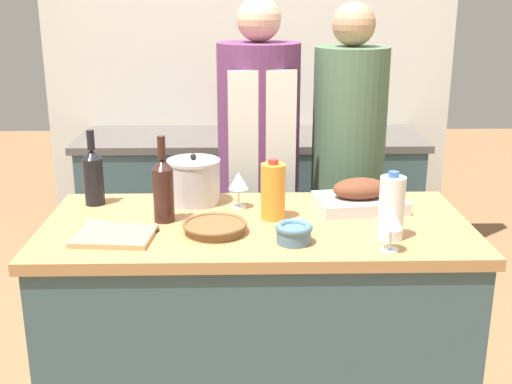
% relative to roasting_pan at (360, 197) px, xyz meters
% --- Properties ---
extents(kitchen_island, '(1.51, 0.71, 0.91)m').
position_rel_roasting_pan_xyz_m(kitchen_island, '(-0.39, -0.15, -0.50)').
color(kitchen_island, '#3D565B').
rests_on(kitchen_island, ground_plane).
extents(back_counter, '(1.96, 0.60, 0.90)m').
position_rel_roasting_pan_xyz_m(back_counter, '(-0.39, 1.32, -0.50)').
color(back_counter, '#3D565B').
rests_on(back_counter, ground_plane).
extents(back_wall, '(2.46, 0.10, 2.55)m').
position_rel_roasting_pan_xyz_m(back_wall, '(-0.39, 1.67, 0.32)').
color(back_wall, silver).
rests_on(back_wall, ground_plane).
extents(roasting_pan, '(0.35, 0.27, 0.12)m').
position_rel_roasting_pan_xyz_m(roasting_pan, '(0.00, 0.00, 0.00)').
color(roasting_pan, '#BCBCC1').
rests_on(roasting_pan, kitchen_island).
extents(wicker_basket, '(0.22, 0.22, 0.04)m').
position_rel_roasting_pan_xyz_m(wicker_basket, '(-0.53, -0.24, -0.02)').
color(wicker_basket, brown).
rests_on(wicker_basket, kitchen_island).
extents(cutting_board, '(0.27, 0.22, 0.02)m').
position_rel_roasting_pan_xyz_m(cutting_board, '(-0.87, -0.29, -0.04)').
color(cutting_board, tan).
rests_on(cutting_board, kitchen_island).
extents(stock_pot, '(0.20, 0.20, 0.19)m').
position_rel_roasting_pan_xyz_m(stock_pot, '(-0.63, 0.09, 0.04)').
color(stock_pot, '#B7B7BC').
rests_on(stock_pot, kitchen_island).
extents(mixing_bowl, '(0.12, 0.12, 0.07)m').
position_rel_roasting_pan_xyz_m(mixing_bowl, '(-0.28, -0.34, -0.01)').
color(mixing_bowl, slate).
rests_on(mixing_bowl, kitchen_island).
extents(juice_jug, '(0.09, 0.09, 0.22)m').
position_rel_roasting_pan_xyz_m(juice_jug, '(-0.33, -0.10, 0.06)').
color(juice_jug, orange).
rests_on(juice_jug, kitchen_island).
extents(milk_jug, '(0.08, 0.08, 0.23)m').
position_rel_roasting_pan_xyz_m(milk_jug, '(0.05, -0.31, 0.06)').
color(milk_jug, white).
rests_on(milk_jug, kitchen_island).
extents(wine_bottle_green, '(0.08, 0.08, 0.29)m').
position_rel_roasting_pan_xyz_m(wine_bottle_green, '(-1.01, 0.08, 0.07)').
color(wine_bottle_green, black).
rests_on(wine_bottle_green, kitchen_island).
extents(wine_bottle_dark, '(0.07, 0.07, 0.31)m').
position_rel_roasting_pan_xyz_m(wine_bottle_dark, '(-0.72, -0.12, 0.08)').
color(wine_bottle_dark, '#381E19').
rests_on(wine_bottle_dark, kitchen_island).
extents(wine_glass_left, '(0.08, 0.08, 0.14)m').
position_rel_roasting_pan_xyz_m(wine_glass_left, '(0.02, -0.41, 0.06)').
color(wine_glass_left, silver).
rests_on(wine_glass_left, kitchen_island).
extents(wine_glass_right, '(0.08, 0.08, 0.14)m').
position_rel_roasting_pan_xyz_m(wine_glass_right, '(-0.46, 0.02, 0.06)').
color(wine_glass_right, silver).
rests_on(wine_glass_right, kitchen_island).
extents(knife_chef, '(0.27, 0.14, 0.01)m').
position_rel_roasting_pan_xyz_m(knife_chef, '(-0.85, -0.19, -0.04)').
color(knife_chef, '#B7B7BC').
rests_on(knife_chef, kitchen_island).
extents(stand_mixer, '(0.18, 0.14, 0.30)m').
position_rel_roasting_pan_xyz_m(stand_mixer, '(-0.46, 1.32, 0.08)').
color(stand_mixer, '#B22323').
rests_on(stand_mixer, back_counter).
extents(condiment_bottle_tall, '(0.05, 0.05, 0.22)m').
position_rel_roasting_pan_xyz_m(condiment_bottle_tall, '(0.21, 1.26, 0.05)').
color(condiment_bottle_tall, '#332D28').
rests_on(condiment_bottle_tall, back_counter).
extents(condiment_bottle_short, '(0.07, 0.07, 0.20)m').
position_rel_roasting_pan_xyz_m(condiment_bottle_short, '(-0.48, 1.48, 0.05)').
color(condiment_bottle_short, maroon).
rests_on(condiment_bottle_short, back_counter).
extents(condiment_bottle_extra, '(0.05, 0.05, 0.18)m').
position_rel_roasting_pan_xyz_m(condiment_bottle_extra, '(0.18, 1.44, 0.04)').
color(condiment_bottle_extra, '#234C28').
rests_on(condiment_bottle_extra, back_counter).
extents(person_cook_aproned, '(0.37, 0.38, 1.67)m').
position_rel_roasting_pan_xyz_m(person_cook_aproned, '(-0.36, 0.59, -0.03)').
color(person_cook_aproned, beige).
rests_on(person_cook_aproned, ground_plane).
extents(person_cook_guest, '(0.34, 0.34, 1.65)m').
position_rel_roasting_pan_xyz_m(person_cook_guest, '(0.05, 0.60, -0.04)').
color(person_cook_guest, beige).
rests_on(person_cook_guest, ground_plane).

